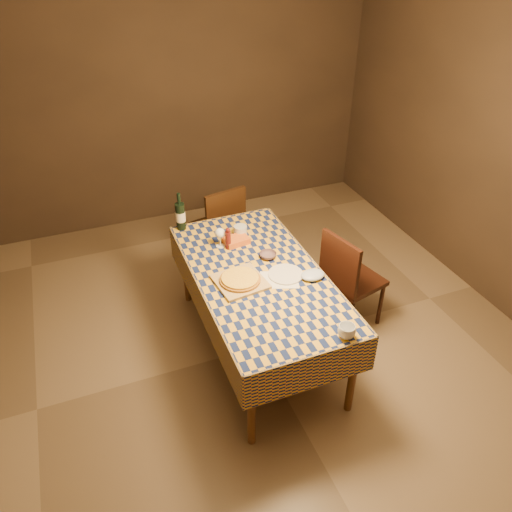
{
  "coord_description": "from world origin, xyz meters",
  "views": [
    {
      "loc": [
        -1.13,
        -2.82,
        3.01
      ],
      "look_at": [
        0.0,
        0.05,
        0.9
      ],
      "focal_mm": 35.0,
      "sensor_mm": 36.0,
      "label": 1
    }
  ],
  "objects_px": {
    "wine_bottle": "(180,216)",
    "chair_far": "(221,224)",
    "bowl": "(268,255)",
    "chair_right": "(348,276)",
    "pizza": "(240,279)",
    "cutting_board": "(240,282)",
    "white_plate": "(286,274)",
    "dining_table": "(258,282)"
  },
  "relations": [
    {
      "from": "dining_table",
      "to": "bowl",
      "type": "relative_size",
      "value": 13.72
    },
    {
      "from": "cutting_board",
      "to": "chair_right",
      "type": "height_order",
      "value": "chair_right"
    },
    {
      "from": "white_plate",
      "to": "chair_far",
      "type": "relative_size",
      "value": 0.28
    },
    {
      "from": "pizza",
      "to": "wine_bottle",
      "type": "relative_size",
      "value": 1.16
    },
    {
      "from": "dining_table",
      "to": "chair_right",
      "type": "bearing_deg",
      "value": 0.06
    },
    {
      "from": "bowl",
      "to": "wine_bottle",
      "type": "relative_size",
      "value": 0.4
    },
    {
      "from": "pizza",
      "to": "white_plate",
      "type": "height_order",
      "value": "pizza"
    },
    {
      "from": "wine_bottle",
      "to": "pizza",
      "type": "bearing_deg",
      "value": -77.3
    },
    {
      "from": "dining_table",
      "to": "chair_far",
      "type": "xyz_separation_m",
      "value": [
        0.08,
        1.19,
        -0.17
      ]
    },
    {
      "from": "pizza",
      "to": "wine_bottle",
      "type": "bearing_deg",
      "value": 102.7
    },
    {
      "from": "bowl",
      "to": "chair_right",
      "type": "relative_size",
      "value": 0.14
    },
    {
      "from": "bowl",
      "to": "chair_right",
      "type": "distance_m",
      "value": 0.73
    },
    {
      "from": "chair_far",
      "to": "bowl",
      "type": "bearing_deg",
      "value": -86.07
    },
    {
      "from": "pizza",
      "to": "wine_bottle",
      "type": "height_order",
      "value": "wine_bottle"
    },
    {
      "from": "chair_right",
      "to": "chair_far",
      "type": "bearing_deg",
      "value": 121.17
    },
    {
      "from": "chair_far",
      "to": "chair_right",
      "type": "xyz_separation_m",
      "value": [
        0.72,
        -1.19,
        0.0
      ]
    },
    {
      "from": "wine_bottle",
      "to": "chair_right",
      "type": "xyz_separation_m",
      "value": [
        1.18,
        -0.86,
        -0.37
      ]
    },
    {
      "from": "wine_bottle",
      "to": "white_plate",
      "type": "bearing_deg",
      "value": -59.63
    },
    {
      "from": "dining_table",
      "to": "pizza",
      "type": "bearing_deg",
      "value": -161.47
    },
    {
      "from": "cutting_board",
      "to": "white_plate",
      "type": "relative_size",
      "value": 1.31
    },
    {
      "from": "cutting_board",
      "to": "chair_right",
      "type": "distance_m",
      "value": 1.01
    },
    {
      "from": "cutting_board",
      "to": "chair_far",
      "type": "bearing_deg",
      "value": 78.79
    },
    {
      "from": "wine_bottle",
      "to": "white_plate",
      "type": "height_order",
      "value": "wine_bottle"
    },
    {
      "from": "bowl",
      "to": "chair_right",
      "type": "height_order",
      "value": "chair_right"
    },
    {
      "from": "cutting_board",
      "to": "pizza",
      "type": "distance_m",
      "value": 0.03
    },
    {
      "from": "wine_bottle",
      "to": "chair_far",
      "type": "xyz_separation_m",
      "value": [
        0.45,
        0.34,
        -0.37
      ]
    },
    {
      "from": "pizza",
      "to": "bowl",
      "type": "xyz_separation_m",
      "value": [
        0.32,
        0.23,
        -0.02
      ]
    },
    {
      "from": "cutting_board",
      "to": "bowl",
      "type": "distance_m",
      "value": 0.39
    },
    {
      "from": "pizza",
      "to": "bowl",
      "type": "bearing_deg",
      "value": 35.58
    },
    {
      "from": "pizza",
      "to": "white_plate",
      "type": "relative_size",
      "value": 1.48
    },
    {
      "from": "cutting_board",
      "to": "wine_bottle",
      "type": "bearing_deg",
      "value": 102.7
    },
    {
      "from": "dining_table",
      "to": "cutting_board",
      "type": "relative_size",
      "value": 5.32
    },
    {
      "from": "white_plate",
      "to": "chair_right",
      "type": "xyz_separation_m",
      "value": [
        0.62,
        0.09,
        -0.25
      ]
    },
    {
      "from": "bowl",
      "to": "chair_far",
      "type": "height_order",
      "value": "chair_far"
    },
    {
      "from": "dining_table",
      "to": "pizza",
      "type": "height_order",
      "value": "pizza"
    },
    {
      "from": "cutting_board",
      "to": "bowl",
      "type": "bearing_deg",
      "value": 35.58
    },
    {
      "from": "pizza",
      "to": "wine_bottle",
      "type": "xyz_separation_m",
      "value": [
        -0.21,
        0.91,
        0.09
      ]
    },
    {
      "from": "wine_bottle",
      "to": "chair_far",
      "type": "relative_size",
      "value": 0.36
    },
    {
      "from": "dining_table",
      "to": "bowl",
      "type": "height_order",
      "value": "bowl"
    },
    {
      "from": "dining_table",
      "to": "chair_far",
      "type": "height_order",
      "value": "chair_far"
    },
    {
      "from": "bowl",
      "to": "white_plate",
      "type": "xyz_separation_m",
      "value": [
        0.03,
        -0.27,
        -0.01
      ]
    },
    {
      "from": "dining_table",
      "to": "white_plate",
      "type": "distance_m",
      "value": 0.22
    }
  ]
}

